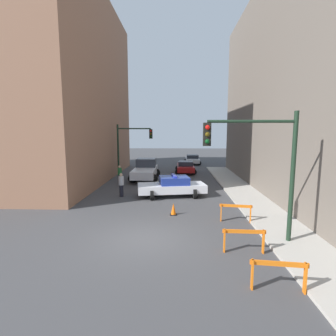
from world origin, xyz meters
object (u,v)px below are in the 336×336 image
parked_car_near (186,167)px  traffic_cone (173,209)px  white_truck (145,170)px  pedestrian_corner (120,175)px  parked_car_mid (192,159)px  barrier_mid (244,237)px  police_car (172,186)px  traffic_light_far (129,143)px  barrier_back (236,210)px  barrier_front (279,271)px  pedestrian_crossing (121,184)px  traffic_light_near (264,157)px

parked_car_near → traffic_cone: (-1.11, -14.66, -0.36)m
white_truck → pedestrian_corner: bearing=-124.8°
parked_car_mid → pedestrian_corner: size_ratio=2.61×
barrier_mid → parked_car_near: bearing=94.8°
police_car → parked_car_near: 10.59m
parked_car_near → traffic_cone: bearing=-94.1°
police_car → traffic_cone: size_ratio=7.55×
traffic_light_far → traffic_cone: size_ratio=7.93×
parked_car_mid → barrier_back: (0.83, -23.62, -0.06)m
traffic_light_far → barrier_front: traffic_light_far is taller
traffic_light_far → police_car: traffic_light_far is taller
traffic_light_far → pedestrian_corner: traffic_light_far is taller
pedestrian_crossing → pedestrian_corner: (-1.01, 4.11, 0.00)m
police_car → barrier_back: (3.30, -5.17, -0.11)m
traffic_light_near → police_car: (-3.74, 7.67, -2.81)m
traffic_light_near → traffic_cone: (-3.58, 3.51, -3.21)m
parked_car_near → parked_car_mid: (1.20, 7.93, 0.00)m
traffic_light_near → police_car: bearing=116.0°
traffic_light_far → barrier_back: 14.78m
white_truck → traffic_light_far: bearing=160.1°
traffic_light_near → barrier_mid: traffic_light_near is taller
police_car → parked_car_near: (1.26, 10.51, -0.05)m
pedestrian_crossing → traffic_light_near: bearing=156.9°
traffic_light_far → barrier_back: bearing=-58.4°
parked_car_mid → pedestrian_corner: (-7.03, -14.53, 0.19)m
barrier_mid → traffic_cone: barrier_mid is taller
pedestrian_corner → barrier_back: (7.86, -9.08, -0.24)m
traffic_light_far → barrier_mid: (7.16, -15.77, -2.78)m
pedestrian_crossing → traffic_cone: size_ratio=2.53×
white_truck → pedestrian_corner: size_ratio=3.26×
barrier_front → barrier_mid: same height
white_truck → parked_car_near: 5.55m
traffic_light_near → barrier_mid: size_ratio=3.25×
barrier_back → parked_car_near: bearing=97.4°
barrier_front → pedestrian_corner: bearing=117.7°
white_truck → parked_car_mid: bearing=66.3°
pedestrian_corner → barrier_front: (7.80, -14.88, -0.24)m
parked_car_mid → pedestrian_corner: pedestrian_corner is taller
police_car → parked_car_mid: size_ratio=1.14×
traffic_light_near → white_truck: 15.88m
traffic_light_far → police_car: size_ratio=1.05×
police_car → barrier_mid: bearing=-171.6°
barrier_mid → barrier_front: bearing=-81.0°
parked_car_near → parked_car_mid: same height
white_truck → barrier_front: white_truck is taller
traffic_light_far → traffic_cone: bearing=-68.6°
traffic_light_near → traffic_cone: 5.96m
white_truck → barrier_front: 18.56m
parked_car_near → parked_car_mid: size_ratio=1.00×
pedestrian_corner → barrier_back: pedestrian_corner is taller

